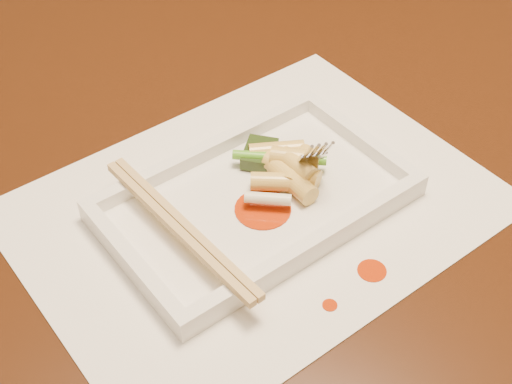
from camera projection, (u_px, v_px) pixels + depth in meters
table at (183, 192)px, 0.79m from camera, size 1.40×0.90×0.75m
placemat at (256, 207)px, 0.63m from camera, size 0.40×0.30×0.00m
sauce_splatter_a at (372, 271)px, 0.58m from camera, size 0.02×0.02×0.00m
sauce_splatter_b at (330, 305)px, 0.55m from camera, size 0.01×0.01×0.00m
plate_base at (256, 203)px, 0.63m from camera, size 0.26×0.16×0.01m
plate_rim_far at (207, 150)px, 0.66m from camera, size 0.26×0.01×0.01m
plate_rim_near at (312, 245)px, 0.58m from camera, size 0.26×0.01×0.01m
plate_rim_left at (132, 261)px, 0.56m from camera, size 0.01×0.14×0.01m
plate_rim_right at (360, 138)px, 0.67m from camera, size 0.01×0.14×0.01m
veg_piece at (260, 154)px, 0.66m from camera, size 0.05×0.05×0.01m
scallion_white at (268, 198)px, 0.61m from camera, size 0.04×0.03×0.01m
scallion_green at (279, 158)px, 0.64m from camera, size 0.07×0.06×0.01m
chopstick_a at (175, 229)px, 0.57m from camera, size 0.02×0.20×0.01m
chopstick_b at (184, 224)px, 0.58m from camera, size 0.02×0.20×0.01m
fork at (308, 93)px, 0.61m from camera, size 0.09×0.10×0.14m
sauce_blob_0 at (263, 209)px, 0.61m from camera, size 0.05×0.05×0.00m
rice_cake_0 at (290, 169)px, 0.64m from camera, size 0.03×0.05×0.02m
rice_cake_1 at (293, 181)px, 0.62m from camera, size 0.02×0.05×0.02m
rice_cake_2 at (295, 159)px, 0.64m from camera, size 0.04×0.04×0.02m
rice_cake_3 at (297, 173)px, 0.63m from camera, size 0.03×0.05×0.02m
rice_cake_4 at (297, 168)px, 0.64m from camera, size 0.05×0.04×0.02m
rice_cake_5 at (297, 166)px, 0.63m from camera, size 0.02×0.04×0.02m
rice_cake_6 at (277, 151)px, 0.65m from camera, size 0.05×0.04×0.02m
rice_cake_7 at (279, 182)px, 0.62m from camera, size 0.05×0.04×0.02m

